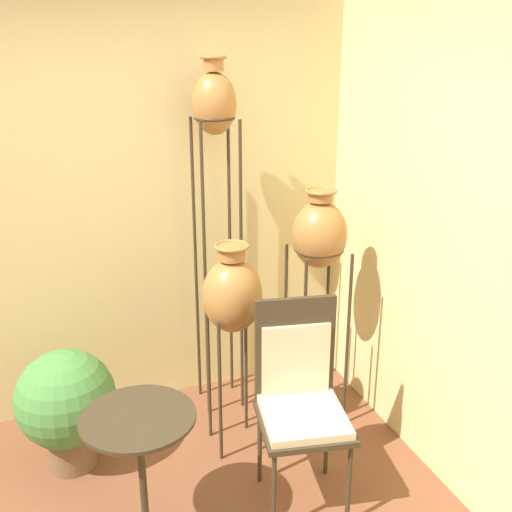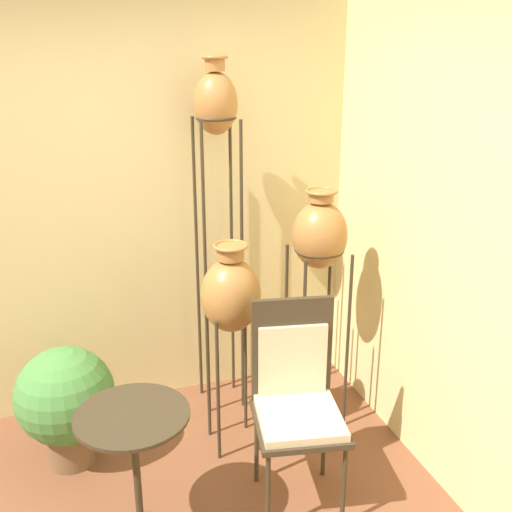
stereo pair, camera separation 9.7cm
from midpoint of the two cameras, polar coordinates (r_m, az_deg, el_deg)
name	(u,v)px [view 1 (the left image)]	position (r m, az deg, el deg)	size (l,w,h in m)	color
wall_back	(80,207)	(3.77, -17.13, 4.43)	(7.39, 0.06, 2.70)	beige
vase_stand_tall	(215,121)	(3.54, -4.75, 12.65)	(0.25, 0.25, 2.22)	#382D1E
vase_stand_medium	(319,238)	(3.50, 5.26, 1.75)	(0.32, 0.32, 1.50)	#382D1E
vase_stand_short	(232,296)	(3.31, -3.11, -3.83)	(0.33, 0.33, 1.26)	#382D1E
chair	(300,392)	(3.11, 3.28, -12.78)	(0.51, 0.52, 1.08)	#382D1E
side_table	(141,452)	(2.93, -11.92, -17.77)	(0.52, 0.52, 0.71)	#382D1E
potted_plant	(66,403)	(3.57, -18.40, -13.18)	(0.55, 0.55, 0.71)	brown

